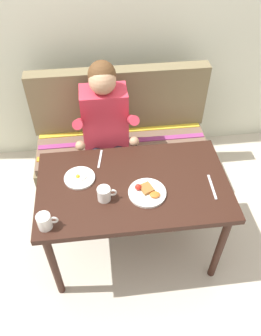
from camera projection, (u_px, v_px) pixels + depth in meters
The scene contains 11 objects.
ground_plane at pixel (133, 246), 2.60m from camera, with size 8.00×8.00×0.00m, color beige.
back_wall at pixel (113, 12), 2.56m from camera, with size 4.40×0.10×2.60m, color beige.
table at pixel (133, 192), 2.14m from camera, with size 1.20×0.70×0.73m.
couch at pixel (122, 150), 2.90m from camera, with size 1.44×0.56×1.00m.
person at pixel (106, 126), 2.47m from camera, with size 0.45×0.61×1.21m.
plate_breakfast at pixel (147, 192), 2.02m from camera, with size 0.23×0.23×0.05m.
plate_eggs at pixel (80, 178), 2.10m from camera, with size 0.20×0.20×0.04m.
coffee_mug at pixel (45, 221), 1.82m from camera, with size 0.12×0.08×0.10m.
coffee_mug_second at pixel (104, 194), 1.96m from camera, with size 0.12×0.08×0.09m.
fork at pixel (100, 159), 2.23m from camera, with size 0.01×0.17×0.01m, color silver.
knife at pixel (212, 187), 2.06m from camera, with size 0.01×0.20×0.01m, color silver.
Camera 1 is at (-0.18, -1.38, 2.28)m, focal length 35.65 mm.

